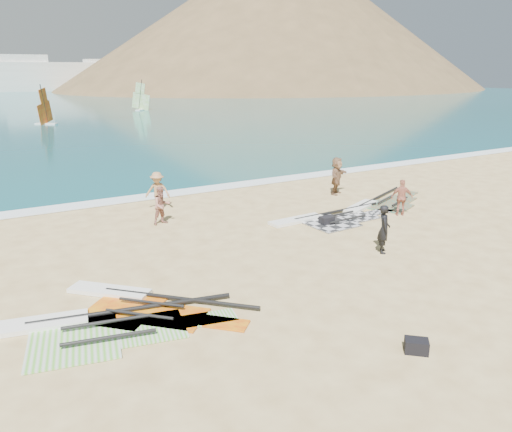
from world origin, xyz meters
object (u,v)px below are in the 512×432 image
gear_bag_near (327,221)px  gear_bag_far (416,346)px  rig_green (86,328)px  beachgoer_left (162,205)px  rig_grey (326,219)px  beachgoer_back (402,198)px  beachgoer_right (337,176)px  person_wetsuit (384,229)px  rig_red (137,303)px  rig_orange (380,203)px  beachgoer_mid (158,191)px

gear_bag_near → gear_bag_far: gear_bag_near is taller
rig_green → beachgoer_left: 8.40m
rig_grey → beachgoer_back: (3.10, -1.06, 0.71)m
rig_green → beachgoer_left: (4.56, 7.01, 0.70)m
beachgoer_right → rig_grey: bearing=-167.0°
rig_grey → gear_bag_far: 9.85m
gear_bag_far → person_wetsuit: size_ratio=0.31×
rig_red → beachgoer_left: size_ratio=3.18×
rig_grey → person_wetsuit: bearing=-103.3°
beachgoer_back → rig_orange: bearing=-73.0°
rig_orange → beachgoer_left: 9.78m
gear_bag_far → beachgoer_left: (-1.29, 11.67, 0.60)m
beachgoer_mid → beachgoer_back: 10.33m
rig_green → rig_red: 1.56m
beachgoer_mid → beachgoer_right: bearing=21.8°
rig_grey → gear_bag_far: gear_bag_far is taller
rig_orange → person_wetsuit: bearing=-156.9°
rig_green → rig_red: rig_green is taller
gear_bag_near → person_wetsuit: size_ratio=0.32×
rig_green → gear_bag_near: bearing=31.8°
beachgoer_left → beachgoer_mid: beachgoer_mid is taller
rig_orange → beachgoer_mid: beachgoer_mid is taller
rig_orange → rig_red: 13.29m
gear_bag_near → gear_bag_far: size_ratio=1.05×
gear_bag_near → beachgoer_right: size_ratio=0.29×
gear_bag_far → beachgoer_right: bearing=57.1°
rig_red → beachgoer_left: bearing=109.8°
rig_green → gear_bag_near: size_ratio=11.68×
rig_green → rig_orange: 14.85m
gear_bag_far → rig_grey: bearing=62.5°
rig_orange → gear_bag_near: gear_bag_near is taller
beachgoer_mid → beachgoer_right: (8.42, -1.83, 0.08)m
rig_grey → beachgoer_mid: beachgoer_mid is taller
rig_green → beachgoer_right: beachgoer_right is taller
rig_grey → rig_orange: (3.66, 0.68, -0.00)m
person_wetsuit → beachgoer_mid: 10.01m
rig_green → beachgoer_back: 13.86m
rig_orange → person_wetsuit: (-4.39, -4.57, 0.76)m
rig_grey → rig_green: bearing=-161.2°
rig_red → beachgoer_left: 7.16m
gear_bag_near → beachgoer_back: size_ratio=0.34×
rig_green → beachgoer_mid: beachgoer_mid is taller
person_wetsuit → beachgoer_right: size_ratio=0.89×
person_wetsuit → beachgoer_mid: bearing=65.3°
beachgoer_back → beachgoer_mid: bearing=-1.5°
rig_grey → beachgoer_right: beachgoer_right is taller
rig_grey → beachgoer_left: 6.57m
rig_green → beachgoer_mid: size_ratio=3.70×
rig_orange → rig_grey: bearing=167.5°
rig_green → beachgoer_back: size_ratio=4.01×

